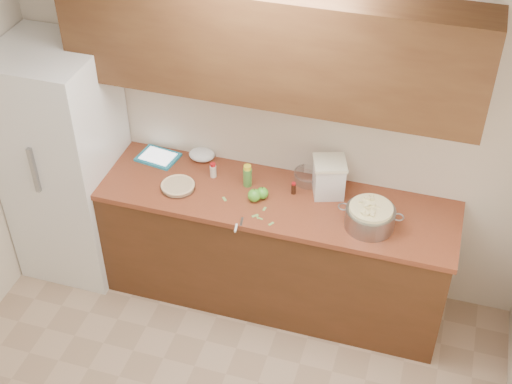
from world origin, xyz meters
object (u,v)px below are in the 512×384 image
(pie, at_px, (178,186))
(tablet, at_px, (158,157))
(flour_canister, at_px, (329,177))
(colander, at_px, (370,217))

(pie, height_order, tablet, pie)
(tablet, bearing_deg, pie, -37.97)
(tablet, bearing_deg, flour_canister, 7.33)
(pie, relative_size, colander, 0.57)
(flour_canister, distance_m, tablet, 1.25)
(colander, bearing_deg, pie, 179.87)
(flour_canister, bearing_deg, pie, -165.65)
(flour_canister, height_order, tablet, flour_canister)
(tablet, bearing_deg, colander, -1.52)
(pie, bearing_deg, flour_canister, 14.35)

